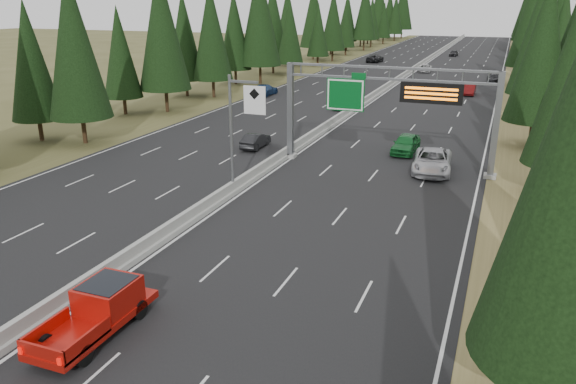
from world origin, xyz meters
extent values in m
cube|color=black|center=(0.00, 80.00, 0.04)|extent=(32.00, 260.00, 0.08)
cube|color=olive|center=(17.80, 80.00, 0.03)|extent=(3.60, 260.00, 0.06)
cube|color=#454520|center=(-17.80, 80.00, 0.03)|extent=(3.60, 260.00, 0.06)
cube|color=gray|center=(0.00, 80.00, 0.23)|extent=(0.70, 260.00, 0.30)
cube|color=gray|center=(0.00, 80.00, 0.63)|extent=(0.30, 260.00, 0.60)
cube|color=slate|center=(0.35, 35.00, 3.98)|extent=(0.45, 0.45, 7.80)
cube|color=gray|center=(0.35, 35.00, 0.23)|extent=(0.90, 0.90, 0.30)
cube|color=slate|center=(16.20, 35.00, 3.98)|extent=(0.45, 0.45, 7.80)
cube|color=gray|center=(16.20, 35.00, 0.23)|extent=(0.90, 0.90, 0.30)
cube|color=slate|center=(8.28, 35.00, 7.80)|extent=(15.85, 0.35, 0.16)
cube|color=slate|center=(8.28, 35.00, 6.96)|extent=(15.85, 0.35, 0.16)
cube|color=#054C19|center=(5.00, 34.75, 5.63)|extent=(3.00, 0.10, 2.50)
cube|color=silver|center=(5.00, 34.69, 5.63)|extent=(2.85, 0.02, 2.35)
cube|color=#054C19|center=(6.00, 34.75, 7.13)|extent=(1.10, 0.10, 0.45)
cube|color=black|center=(11.50, 34.70, 6.13)|extent=(4.50, 0.40, 1.50)
cube|color=orange|center=(11.50, 34.48, 6.48)|extent=(3.80, 0.02, 0.18)
cube|color=orange|center=(11.50, 34.48, 6.13)|extent=(3.80, 0.02, 0.18)
cube|color=orange|center=(11.50, 34.48, 5.78)|extent=(3.80, 0.02, 0.18)
cylinder|color=slate|center=(0.00, 25.00, 4.08)|extent=(0.20, 0.20, 8.00)
cube|color=gray|center=(0.00, 25.00, 0.18)|extent=(0.50, 0.50, 0.20)
cube|color=slate|center=(1.00, 25.00, 7.68)|extent=(2.00, 0.15, 0.15)
cube|color=silver|center=(1.80, 24.88, 6.58)|extent=(1.50, 0.06, 1.80)
cylinder|color=black|center=(20.37, 19.23, 0.88)|extent=(0.40, 0.40, 1.77)
cylinder|color=black|center=(20.54, 32.49, 1.15)|extent=(0.40, 0.40, 2.29)
cone|color=black|center=(20.54, 32.49, 8.30)|extent=(5.15, 5.15, 12.03)
cylinder|color=black|center=(19.13, 46.35, 1.20)|extent=(0.40, 0.40, 2.40)
cone|color=black|center=(19.13, 46.35, 8.69)|extent=(5.39, 5.39, 12.58)
cylinder|color=black|center=(19.21, 62.05, 1.25)|extent=(0.40, 0.40, 2.50)
cone|color=black|center=(19.21, 62.05, 9.07)|extent=(5.63, 5.63, 13.14)
cylinder|color=black|center=(20.30, 72.13, 1.21)|extent=(0.40, 0.40, 2.42)
cone|color=black|center=(20.30, 72.13, 8.79)|extent=(5.46, 5.46, 12.73)
cylinder|color=black|center=(24.53, 73.47, 1.42)|extent=(0.40, 0.40, 2.85)
cylinder|color=black|center=(19.24, 86.29, 1.52)|extent=(0.40, 0.40, 3.04)
cone|color=black|center=(19.24, 86.29, 11.02)|extent=(6.84, 6.84, 15.95)
cylinder|color=black|center=(24.45, 87.14, 0.97)|extent=(0.40, 0.40, 1.94)
cone|color=black|center=(24.45, 87.14, 7.05)|extent=(4.37, 4.37, 10.20)
cylinder|color=black|center=(20.63, 101.22, 1.19)|extent=(0.40, 0.40, 2.39)
cone|color=black|center=(20.63, 101.22, 8.65)|extent=(5.37, 5.37, 12.53)
cylinder|color=black|center=(24.02, 101.36, 1.07)|extent=(0.40, 0.40, 2.14)
cone|color=black|center=(24.02, 101.36, 7.74)|extent=(4.81, 4.81, 11.21)
cylinder|color=black|center=(20.14, 113.38, 1.25)|extent=(0.40, 0.40, 2.51)
cone|color=black|center=(20.14, 113.38, 9.08)|extent=(5.64, 5.64, 13.16)
cylinder|color=black|center=(24.39, 111.83, 1.40)|extent=(0.40, 0.40, 2.79)
cone|color=black|center=(24.39, 111.83, 10.13)|extent=(6.29, 6.29, 14.67)
cylinder|color=black|center=(20.95, 127.21, 1.06)|extent=(0.40, 0.40, 2.12)
cone|color=black|center=(20.95, 127.21, 7.69)|extent=(4.78, 4.78, 11.14)
cylinder|color=black|center=(23.57, 127.24, 0.90)|extent=(0.40, 0.40, 1.79)
cone|color=black|center=(23.57, 127.24, 6.50)|extent=(4.04, 4.04, 9.42)
cylinder|color=black|center=(20.00, 139.08, 1.39)|extent=(0.40, 0.40, 2.78)
cone|color=black|center=(20.00, 139.08, 10.09)|extent=(6.26, 6.26, 14.61)
cylinder|color=black|center=(23.19, 139.97, 1.37)|extent=(0.40, 0.40, 2.74)
cone|color=black|center=(23.19, 139.97, 9.94)|extent=(6.17, 6.17, 14.40)
cylinder|color=black|center=(19.04, 151.83, 1.37)|extent=(0.40, 0.40, 2.74)
cone|color=black|center=(19.04, 151.83, 9.92)|extent=(6.16, 6.16, 14.37)
cylinder|color=black|center=(23.25, 154.32, 1.39)|extent=(0.40, 0.40, 2.77)
cone|color=black|center=(23.25, 154.32, 10.06)|extent=(6.24, 6.24, 14.56)
cylinder|color=black|center=(19.28, 163.87, 1.49)|extent=(0.40, 0.40, 2.99)
cone|color=black|center=(19.28, 163.87, 10.83)|extent=(6.72, 6.72, 15.68)
cylinder|color=black|center=(23.63, 166.73, 1.51)|extent=(0.40, 0.40, 3.03)
cone|color=black|center=(23.63, 166.73, 10.98)|extent=(6.81, 6.81, 15.90)
cylinder|color=black|center=(19.58, 178.69, 1.00)|extent=(0.40, 0.40, 2.00)
cone|color=black|center=(19.58, 178.69, 7.24)|extent=(4.49, 4.49, 10.49)
cylinder|color=black|center=(24.97, 177.41, 1.07)|extent=(0.40, 0.40, 2.13)
cone|color=black|center=(24.97, 177.41, 7.73)|extent=(4.80, 4.80, 11.19)
cylinder|color=black|center=(19.01, 191.72, 1.29)|extent=(0.40, 0.40, 2.58)
cone|color=black|center=(19.01, 191.72, 9.36)|extent=(5.81, 5.81, 13.55)
cylinder|color=black|center=(24.82, 192.45, 0.91)|extent=(0.40, 0.40, 1.81)
cone|color=black|center=(24.82, 192.45, 6.57)|extent=(4.08, 4.08, 9.51)
cylinder|color=black|center=(-19.13, 32.88, 1.24)|extent=(0.40, 0.40, 2.47)
cone|color=black|center=(-19.13, 32.88, 8.96)|extent=(5.56, 5.56, 12.97)
cylinder|color=black|center=(-23.81, 32.39, 1.02)|extent=(0.40, 0.40, 2.05)
cone|color=black|center=(-23.81, 32.39, 7.43)|extent=(4.61, 4.61, 10.76)
cylinder|color=black|center=(-20.67, 49.00, 1.33)|extent=(0.40, 0.40, 2.65)
cone|color=black|center=(-20.67, 49.00, 9.62)|extent=(5.97, 5.97, 13.94)
cylinder|color=black|center=(-24.45, 46.05, 0.97)|extent=(0.40, 0.40, 1.94)
cone|color=black|center=(-24.45, 46.05, 7.03)|extent=(4.36, 4.36, 10.18)
cylinder|color=black|center=(-20.58, 60.35, 1.20)|extent=(0.40, 0.40, 2.40)
cone|color=black|center=(-20.58, 60.35, 8.69)|extent=(5.39, 5.39, 12.59)
cylinder|color=black|center=(-24.52, 59.97, 1.11)|extent=(0.40, 0.40, 2.21)
cone|color=black|center=(-24.52, 59.97, 8.02)|extent=(4.98, 4.98, 11.62)
cylinder|color=black|center=(-19.84, 74.38, 1.44)|extent=(0.40, 0.40, 2.88)
cone|color=black|center=(-19.84, 74.38, 10.46)|extent=(6.49, 6.49, 15.14)
cylinder|color=black|center=(-23.44, 72.90, 1.13)|extent=(0.40, 0.40, 2.27)
cone|color=black|center=(-23.44, 72.90, 8.22)|extent=(5.10, 5.10, 11.90)
cylinder|color=black|center=(-19.24, 85.73, 1.04)|extent=(0.40, 0.40, 2.08)
cone|color=black|center=(-19.24, 85.73, 7.55)|extent=(4.69, 4.69, 10.94)
cylinder|color=black|center=(-23.08, 87.37, 1.25)|extent=(0.40, 0.40, 2.50)
cone|color=black|center=(-23.08, 87.37, 9.08)|extent=(5.64, 5.64, 13.15)
cylinder|color=black|center=(-19.34, 101.51, 0.97)|extent=(0.40, 0.40, 1.95)
cone|color=black|center=(-19.34, 101.51, 7.06)|extent=(4.38, 4.38, 10.22)
cylinder|color=black|center=(-24.99, 99.43, 1.21)|extent=(0.40, 0.40, 2.43)
cone|color=black|center=(-24.99, 99.43, 8.79)|extent=(5.46, 5.46, 12.74)
cylinder|color=black|center=(-19.17, 110.97, 1.18)|extent=(0.40, 0.40, 2.37)
cone|color=black|center=(-19.17, 110.97, 8.58)|extent=(5.33, 5.33, 12.43)
cylinder|color=black|center=(-24.53, 113.90, 1.33)|extent=(0.40, 0.40, 2.66)
cone|color=black|center=(-24.53, 113.90, 9.63)|extent=(5.98, 5.98, 13.94)
cylinder|color=black|center=(-20.32, 125.48, 0.96)|extent=(0.40, 0.40, 1.93)
cone|color=black|center=(-20.32, 125.48, 6.98)|extent=(4.33, 4.33, 10.11)
cylinder|color=black|center=(-24.41, 126.66, 0.93)|extent=(0.40, 0.40, 1.86)
cone|color=black|center=(-24.41, 126.66, 6.73)|extent=(4.18, 4.18, 9.75)
cylinder|color=black|center=(-19.44, 139.75, 1.38)|extent=(0.40, 0.40, 2.76)
cone|color=black|center=(-19.44, 139.75, 10.01)|extent=(6.21, 6.21, 14.50)
cylinder|color=black|center=(-23.92, 139.18, 1.16)|extent=(0.40, 0.40, 2.33)
cone|color=black|center=(-23.92, 139.18, 8.44)|extent=(5.24, 5.24, 12.22)
cylinder|color=black|center=(-20.50, 152.22, 1.07)|extent=(0.40, 0.40, 2.14)
cone|color=black|center=(-20.50, 152.22, 7.76)|extent=(4.81, 4.81, 11.23)
cylinder|color=black|center=(-23.92, 153.81, 0.90)|extent=(0.40, 0.40, 1.80)
cone|color=black|center=(-23.92, 153.81, 6.54)|extent=(4.06, 4.06, 9.48)
cylinder|color=black|center=(-19.49, 163.55, 0.96)|extent=(0.40, 0.40, 1.92)
cone|color=black|center=(-19.49, 163.55, 6.98)|extent=(4.33, 4.33, 10.11)
cylinder|color=black|center=(-24.31, 164.16, 0.96)|extent=(0.40, 0.40, 1.91)
cone|color=black|center=(-24.31, 164.16, 6.93)|extent=(4.30, 4.30, 10.04)
cylinder|color=black|center=(-19.01, 178.33, 1.13)|extent=(0.40, 0.40, 2.26)
cone|color=black|center=(-19.01, 178.33, 8.21)|extent=(5.09, 5.09, 11.89)
cylinder|color=black|center=(-24.73, 179.96, 1.52)|extent=(0.40, 0.40, 3.04)
cone|color=black|center=(-24.73, 179.96, 11.01)|extent=(6.84, 6.84, 15.95)
cylinder|color=black|center=(-19.09, 191.13, 1.52)|extent=(0.40, 0.40, 3.04)
cone|color=black|center=(-19.09, 191.13, 11.01)|extent=(6.84, 6.84, 15.95)
cylinder|color=black|center=(-23.50, 190.86, 1.24)|extent=(0.40, 0.40, 2.48)
cone|color=black|center=(-23.50, 190.86, 8.99)|extent=(5.58, 5.58, 13.02)
imported|color=#B5B5BA|center=(11.95, 35.07, 0.92)|extent=(3.29, 6.28, 1.69)
cylinder|color=black|center=(1.77, 5.95, 0.49)|extent=(0.31, 0.82, 0.82)
cylinder|color=black|center=(3.51, 5.95, 0.49)|extent=(0.31, 0.82, 0.82)
cylinder|color=black|center=(1.77, 9.31, 0.49)|extent=(0.31, 0.82, 0.82)
cylinder|color=black|center=(3.51, 9.31, 0.49)|extent=(0.31, 0.82, 0.82)
cube|color=#A6110A|center=(2.64, 7.68, 0.64)|extent=(2.04, 5.71, 0.31)
cube|color=#A6110A|center=(2.64, 8.60, 1.35)|extent=(1.94, 2.24, 1.12)
cube|color=black|center=(2.64, 8.60, 1.66)|extent=(1.73, 1.94, 0.56)
cube|color=#A6110A|center=(1.67, 6.15, 1.00)|extent=(0.10, 2.45, 0.61)
cube|color=#A6110A|center=(3.61, 6.15, 1.00)|extent=(0.10, 2.45, 0.61)
cube|color=#A6110A|center=(2.64, 4.93, 1.00)|extent=(2.04, 0.10, 0.61)
imported|color=#17662A|center=(9.07, 40.00, 0.89)|extent=(2.12, 4.85, 1.63)
imported|color=#5B0D0D|center=(11.81, 74.36, 0.78)|extent=(1.52, 4.25, 1.39)
imported|color=black|center=(14.39, 88.92, 0.72)|extent=(2.20, 4.53, 1.27)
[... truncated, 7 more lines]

